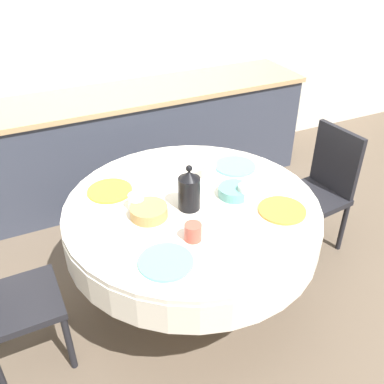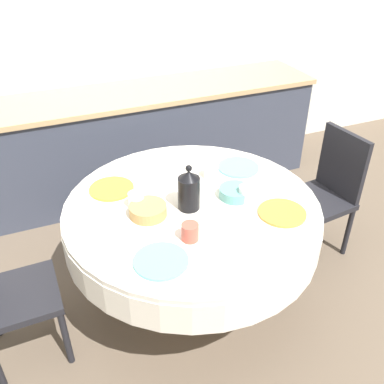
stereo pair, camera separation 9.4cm
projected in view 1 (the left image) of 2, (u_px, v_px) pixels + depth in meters
ground_plane at (192, 295)px, 2.78m from camera, size 12.00×12.00×0.00m
wall_back at (98, 30)px, 3.39m from camera, size 7.00×0.05×2.60m
kitchen_counter at (120, 144)px, 3.61m from camera, size 3.24×0.64×0.88m
dining_table at (192, 221)px, 2.45m from camera, size 1.44×1.44×0.72m
chair_left at (321, 185)px, 2.98m from camera, size 0.44×0.44×0.89m
chair_right at (0, 297)px, 2.12m from camera, size 0.41×0.41×0.89m
plate_near_left at (166, 262)px, 1.98m from camera, size 0.26×0.26×0.01m
cup_near_left at (193, 232)px, 2.10m from camera, size 0.09×0.09×0.09m
plate_near_right at (282, 210)px, 2.32m from camera, size 0.26×0.26×0.01m
cup_near_right at (246, 192)px, 2.40m from camera, size 0.09×0.09×0.09m
plate_far_left at (110, 191)px, 2.48m from camera, size 0.26×0.26×0.01m
cup_far_left at (136, 202)px, 2.32m from camera, size 0.09×0.09×0.09m
plate_far_right at (235, 166)px, 2.72m from camera, size 0.26×0.26×0.01m
cup_far_right at (209, 171)px, 2.60m from camera, size 0.09×0.09×0.09m
coffee_carafe at (189, 190)px, 2.29m from camera, size 0.12×0.12×0.27m
bread_basket at (149, 212)px, 2.27m from camera, size 0.20×0.20×0.06m
fruit_bowl at (234, 191)px, 2.44m from camera, size 0.18×0.18×0.06m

